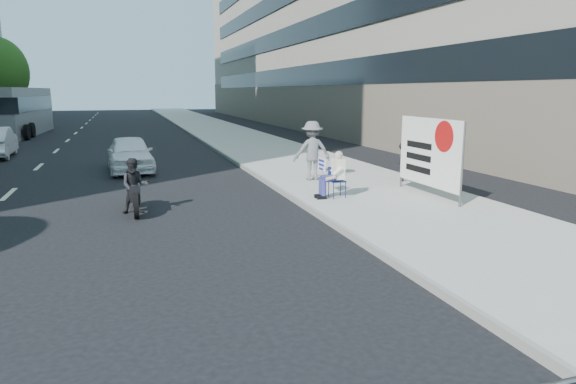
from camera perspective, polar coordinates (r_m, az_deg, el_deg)
name	(u,v)px	position (r m, az deg, el deg)	size (l,w,h in m)	color
ground	(293,252)	(10.12, 0.61, -6.63)	(160.00, 160.00, 0.00)	black
near_sidewalk	(252,143)	(30.13, -4.07, 5.41)	(5.00, 120.00, 0.15)	#9C9A92
near_building	(367,7)	(46.27, 8.75, 19.65)	(14.00, 70.00, 20.00)	gray
seated_protester	(333,172)	(14.35, 5.05, 2.23)	(0.83, 1.12, 1.31)	navy
jogger	(312,151)	(17.16, 2.68, 4.61)	(1.27, 0.73, 1.96)	slate
pedestrian_woman	(407,155)	(17.34, 13.14, 4.05)	(0.64, 0.42, 1.76)	black
protest_banner	(429,152)	(14.97, 15.42, 4.29)	(0.08, 3.06, 2.20)	#4C4C4C
white_sedan_near	(130,154)	(20.93, -17.15, 4.10)	(1.63, 4.06, 1.38)	white
motorcycle	(135,189)	(13.68, -16.65, 0.36)	(0.70, 2.04, 1.42)	black
bus	(17,112)	(41.31, -27.90, 7.89)	(3.24, 12.18, 3.30)	slate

